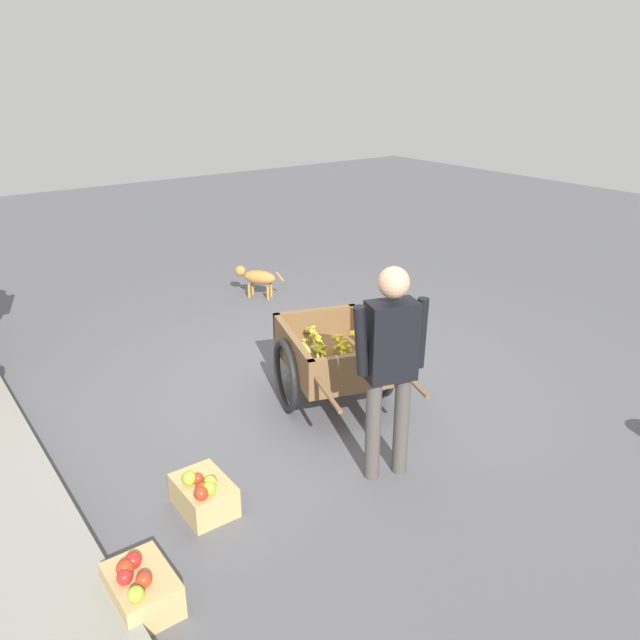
{
  "coord_description": "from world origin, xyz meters",
  "views": [
    {
      "loc": [
        -4.19,
        2.97,
        2.79
      ],
      "look_at": [
        -0.09,
        -0.03,
        0.75
      ],
      "focal_mm": 35.5,
      "sensor_mm": 36.0,
      "label": 1
    }
  ],
  "objects_px": {
    "vendor_person": "(390,357)",
    "dog": "(257,277)",
    "apple_crate": "(204,494)",
    "mixed_fruit_crate": "(141,589)",
    "fruit_cart": "(334,357)"
  },
  "relations": [
    {
      "from": "vendor_person",
      "to": "dog",
      "type": "relative_size",
      "value": 2.79
    },
    {
      "from": "apple_crate",
      "to": "mixed_fruit_crate",
      "type": "relative_size",
      "value": 1.0
    },
    {
      "from": "dog",
      "to": "apple_crate",
      "type": "height_order",
      "value": "dog"
    },
    {
      "from": "vendor_person",
      "to": "dog",
      "type": "distance_m",
      "value": 4.13
    },
    {
      "from": "fruit_cart",
      "to": "apple_crate",
      "type": "distance_m",
      "value": 1.78
    },
    {
      "from": "dog",
      "to": "mixed_fruit_crate",
      "type": "distance_m",
      "value": 5.11
    },
    {
      "from": "fruit_cart",
      "to": "mixed_fruit_crate",
      "type": "relative_size",
      "value": 4.1
    },
    {
      "from": "mixed_fruit_crate",
      "to": "apple_crate",
      "type": "bearing_deg",
      "value": -49.89
    },
    {
      "from": "vendor_person",
      "to": "apple_crate",
      "type": "bearing_deg",
      "value": 72.15
    },
    {
      "from": "fruit_cart",
      "to": "mixed_fruit_crate",
      "type": "bearing_deg",
      "value": 118.5
    },
    {
      "from": "vendor_person",
      "to": "dog",
      "type": "bearing_deg",
      "value": -17.59
    },
    {
      "from": "dog",
      "to": "mixed_fruit_crate",
      "type": "relative_size",
      "value": 1.3
    },
    {
      "from": "vendor_person",
      "to": "mixed_fruit_crate",
      "type": "relative_size",
      "value": 3.61
    },
    {
      "from": "apple_crate",
      "to": "dog",
      "type": "bearing_deg",
      "value": -35.7
    },
    {
      "from": "vendor_person",
      "to": "mixed_fruit_crate",
      "type": "height_order",
      "value": "vendor_person"
    }
  ]
}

